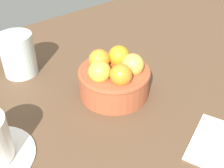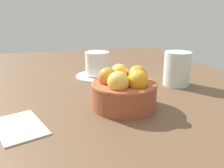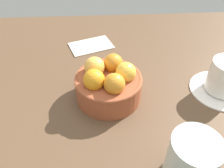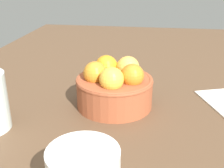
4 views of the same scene
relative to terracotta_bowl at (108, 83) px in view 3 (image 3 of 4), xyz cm
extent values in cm
cube|color=brown|center=(0.03, 0.00, -5.78)|extent=(156.41, 86.66, 3.43)
cylinder|color=#9E4C2D|center=(0.03, 0.00, -1.24)|extent=(14.41, 14.41, 5.66)
torus|color=#9E4C2D|center=(0.03, 0.00, 1.19)|extent=(14.61, 14.61, 1.00)
sphere|color=orange|center=(-2.98, -2.05, 2.81)|extent=(4.47, 4.47, 4.47)
sphere|color=orange|center=(1.05, -3.49, 2.81)|extent=(4.37, 4.37, 4.37)
sphere|color=yellow|center=(3.66, -0.11, 2.81)|extent=(4.37, 4.37, 4.37)
sphere|color=orange|center=(1.25, 3.43, 2.81)|extent=(4.29, 4.29, 4.29)
sphere|color=#F6B448|center=(-2.85, 2.23, 2.81)|extent=(4.52, 4.52, 4.52)
cylinder|color=white|center=(26.29, 0.51, -3.77)|extent=(14.03, 14.03, 0.60)
cylinder|color=silver|center=(11.56, -19.66, 0.74)|extent=(7.54, 7.54, 9.61)
cube|color=white|center=(-4.22, 21.94, -3.77)|extent=(14.20, 11.57, 0.60)
camera|label=1|loc=(30.00, 35.38, 31.98)|focal=44.63mm
camera|label=2|loc=(-47.58, 15.76, 17.30)|focal=38.35mm
camera|label=3|loc=(-1.41, -36.81, 32.13)|focal=36.20mm
camera|label=4|loc=(49.43, 6.95, 21.08)|focal=45.79mm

